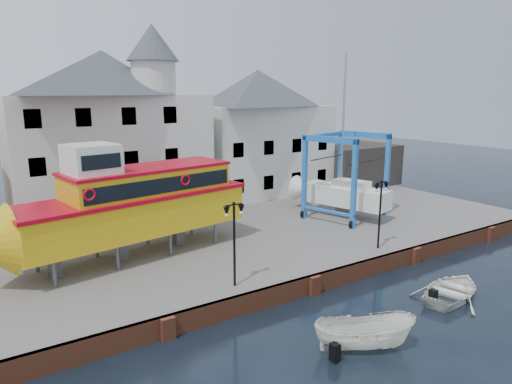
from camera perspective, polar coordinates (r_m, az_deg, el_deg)
ground at (r=24.29m, az=7.21°, el=-12.55°), size 140.00×140.00×0.00m
hardstanding at (r=32.69m, az=-5.32°, el=-4.95°), size 44.00×22.00×1.00m
quay_wall at (r=24.16m, az=7.08°, el=-11.39°), size 44.00×0.47×1.00m
building_white_main at (r=36.48m, az=-17.91°, el=7.28°), size 14.00×8.30×14.00m
building_white_right at (r=42.83m, az=0.23°, el=7.54°), size 12.00×8.00×11.20m
shed_dark at (r=47.99m, az=11.62°, el=3.48°), size 8.00×7.00×4.00m
lamp_post_left at (r=21.56m, az=-2.76°, el=-3.86°), size 1.12×0.32×4.20m
lamp_post_right at (r=27.80m, az=15.34°, el=-0.59°), size 1.12×0.32×4.20m
tour_boat at (r=26.14m, az=-16.60°, el=-1.63°), size 15.52×6.09×6.59m
travel_lift at (r=35.19m, az=10.14°, el=0.37°), size 6.54×8.16×11.95m
motorboat_a at (r=20.05m, az=13.33°, el=-18.55°), size 4.38×3.41×1.60m
motorboat_b at (r=25.92m, az=23.31°, el=-11.86°), size 5.19×4.25×0.94m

